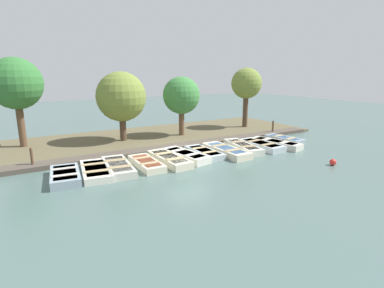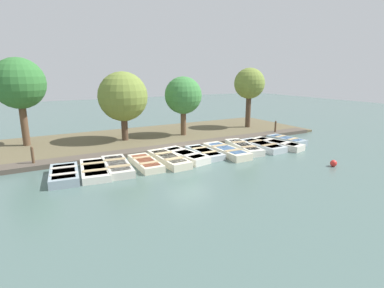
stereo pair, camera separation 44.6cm
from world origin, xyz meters
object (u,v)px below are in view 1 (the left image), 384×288
Objects in this scene: rowboat_8 at (243,147)px; rowboat_11 at (284,140)px; rowboat_1 at (96,171)px; buoy at (333,162)px; rowboat_9 at (261,145)px; rowboat_5 at (185,155)px; park_tree_left at (121,97)px; rowboat_7 at (226,151)px; mooring_post_near at (32,158)px; park_tree_center at (181,96)px; rowboat_2 at (118,167)px; park_tree_right at (246,84)px; rowboat_6 at (204,152)px; rowboat_0 at (65,176)px; mooring_post_far at (273,127)px; rowboat_10 at (275,143)px; rowboat_3 at (146,163)px; rowboat_4 at (169,159)px; park_tree_far_left at (16,84)px.

rowboat_11 is (-0.10, 3.78, -0.00)m from rowboat_8.
buoy is (4.87, 10.93, -0.01)m from rowboat_1.
rowboat_11 reaches higher than rowboat_9.
rowboat_5 is at bearing -80.51° from rowboat_8.
park_tree_left is at bearing -124.12° from rowboat_8.
mooring_post_near is at bearing -105.32° from rowboat_7.
park_tree_center reaches higher than rowboat_8.
buoy is (4.89, 9.85, -0.02)m from rowboat_2.
rowboat_9 is at bearing -31.70° from park_tree_right.
rowboat_6 is at bearing -54.84° from park_tree_right.
rowboat_7 is 1.53m from rowboat_8.
rowboat_0 is 15.55m from mooring_post_far.
rowboat_9 reaches higher than buoy.
rowboat_2 reaches higher than buoy.
rowboat_7 is 7.88m from park_tree_left.
rowboat_5 is at bearing -107.76° from rowboat_10.
rowboat_9 is at bearing 78.16° from mooring_post_near.
rowboat_2 is 0.75× the size of park_tree_center.
rowboat_9 is (0.33, 5.35, -0.01)m from rowboat_5.
rowboat_2 is at bearing -79.65° from rowboat_8.
rowboat_0 is 1.01× the size of rowboat_11.
rowboat_7 is (0.19, 8.84, 0.01)m from rowboat_0.
rowboat_1 is at bearing -93.42° from rowboat_9.
rowboat_3 is at bearing -85.95° from rowboat_6.
rowboat_7 is (0.17, 3.65, 0.01)m from rowboat_4.
rowboat_1 is 4.91m from rowboat_5.
mooring_post_far reaches higher than rowboat_1.
rowboat_0 reaches higher than rowboat_8.
rowboat_1 is 8.97m from rowboat_8.
rowboat_11 is at bearing -11.16° from park_tree_right.
rowboat_9 is 1.13m from rowboat_10.
rowboat_11 is at bearing 45.26° from park_tree_center.
rowboat_4 is 0.95× the size of rowboat_8.
rowboat_5 is 2.58m from rowboat_7.
rowboat_9 is at bearing 76.43° from rowboat_5.
park_tree_right is (-5.52, 4.85, 3.53)m from rowboat_8.
mooring_post_far reaches higher than rowboat_8.
rowboat_7 is at bearing 72.10° from rowboat_5.
park_tree_far_left is at bearing -131.52° from buoy.
rowboat_10 is (0.31, 12.75, -0.00)m from rowboat_0.
rowboat_8 is at bearing 95.44° from rowboat_2.
rowboat_3 is at bearing -119.36° from buoy.
buoy is (7.28, 13.45, -0.39)m from mooring_post_near.
rowboat_7 is at bearing 35.42° from park_tree_left.
rowboat_11 reaches higher than rowboat_4.
park_tree_right is (-5.60, 15.19, 3.53)m from rowboat_0.
park_tree_center reaches higher than rowboat_9.
park_tree_left is (-5.80, -0.60, 2.91)m from rowboat_4.
mooring_post_near is (-2.32, -15.26, 0.36)m from rowboat_11.
rowboat_4 is 0.67× the size of park_tree_right.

